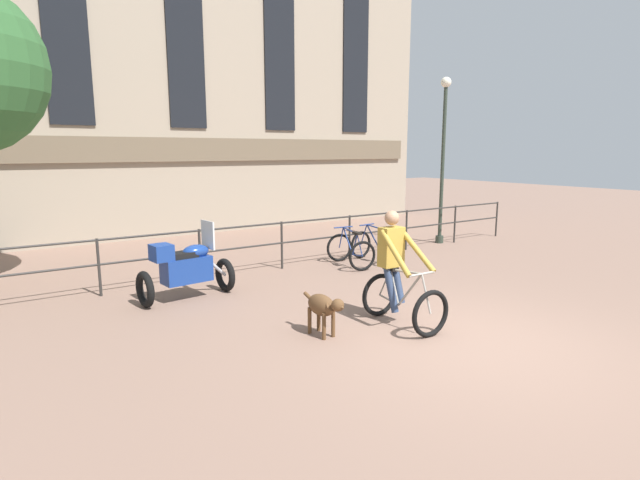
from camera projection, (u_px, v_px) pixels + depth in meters
ground_plane at (473, 342)px, 6.81m from camera, size 60.00×60.00×0.00m
canal_railing at (282, 237)px, 10.91m from camera, size 15.05×0.05×1.05m
building_facade at (181, 34)px, 14.69m from camera, size 18.00×0.72×11.99m
cyclist_with_bike at (398, 274)px, 7.43m from camera, size 0.71×1.18×1.70m
dog at (323, 307)px, 6.96m from camera, size 0.30×0.87×0.61m
parked_motorcycle at (186, 268)px, 8.68m from camera, size 1.68×0.79×1.35m
parked_bicycle_near_lamp at (350, 250)px, 11.22m from camera, size 0.81×1.19×0.86m
parked_bicycle_mid_left at (377, 247)px, 11.66m from camera, size 0.79×1.18×0.86m
street_lamp at (443, 152)px, 13.66m from camera, size 0.28×0.28×4.51m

